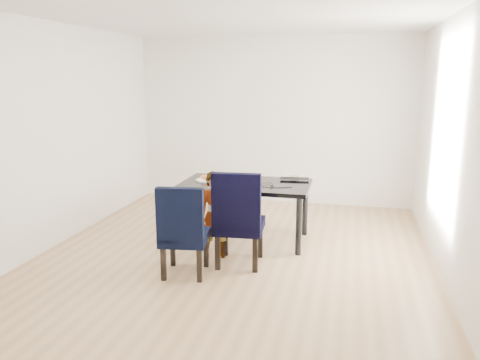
% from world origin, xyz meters
% --- Properties ---
extents(floor, '(4.50, 5.00, 0.01)m').
position_xyz_m(floor, '(0.00, 0.00, -0.01)').
color(floor, tan).
rests_on(floor, ground).
extents(ceiling, '(4.50, 5.00, 0.01)m').
position_xyz_m(ceiling, '(0.00, 0.00, 2.71)').
color(ceiling, white).
rests_on(ceiling, wall_back).
extents(wall_back, '(4.50, 0.01, 2.70)m').
position_xyz_m(wall_back, '(0.00, 2.50, 1.35)').
color(wall_back, white).
rests_on(wall_back, ground).
extents(wall_front, '(4.50, 0.01, 2.70)m').
position_xyz_m(wall_front, '(0.00, -2.50, 1.35)').
color(wall_front, white).
rests_on(wall_front, ground).
extents(wall_left, '(0.01, 5.00, 2.70)m').
position_xyz_m(wall_left, '(-2.25, 0.00, 1.35)').
color(wall_left, silver).
rests_on(wall_left, ground).
extents(wall_right, '(0.01, 5.00, 2.70)m').
position_xyz_m(wall_right, '(2.25, 0.00, 1.35)').
color(wall_right, silver).
rests_on(wall_right, ground).
extents(dining_table, '(1.60, 0.90, 0.75)m').
position_xyz_m(dining_table, '(0.00, 0.50, 0.38)').
color(dining_table, black).
rests_on(dining_table, floor).
extents(chair_left, '(0.53, 0.55, 0.98)m').
position_xyz_m(chair_left, '(-0.38, -0.68, 0.49)').
color(chair_left, black).
rests_on(chair_left, floor).
extents(chair_right, '(0.55, 0.57, 1.08)m').
position_xyz_m(chair_right, '(0.11, -0.28, 0.54)').
color(chair_right, black).
rests_on(chair_right, floor).
extents(child, '(0.43, 0.36, 1.01)m').
position_xyz_m(child, '(-0.21, -0.15, 0.50)').
color(child, '#E75713').
rests_on(child, floor).
extents(plate, '(0.31, 0.31, 0.02)m').
position_xyz_m(plate, '(-0.51, 0.51, 0.76)').
color(plate, white).
rests_on(plate, dining_table).
extents(sandwich, '(0.17, 0.13, 0.06)m').
position_xyz_m(sandwich, '(-0.52, 0.50, 0.80)').
color(sandwich, '#C57846').
rests_on(sandwich, plate).
extents(laptop, '(0.39, 0.27, 0.03)m').
position_xyz_m(laptop, '(0.57, 0.85, 0.76)').
color(laptop, black).
rests_on(laptop, dining_table).
extents(cable_tangle, '(0.15, 0.15, 0.01)m').
position_xyz_m(cable_tangle, '(0.32, 0.32, 0.75)').
color(cable_tangle, black).
rests_on(cable_tangle, dining_table).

